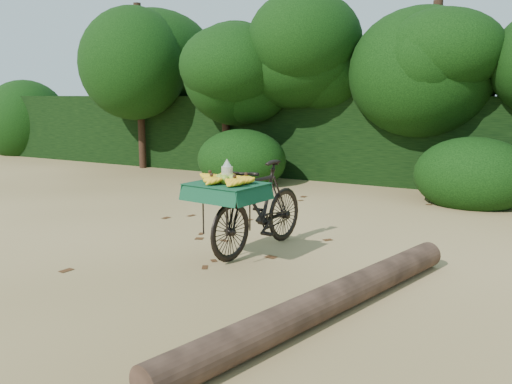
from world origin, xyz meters
The scene contains 7 objects.
ground centered at (0.00, 0.00, 0.00)m, with size 80.00×80.00×0.00m, color tan.
vendor_bicycle centered at (-0.28, 0.16, 0.54)m, with size 0.83×1.86×1.07m.
fallen_log centered at (1.17, -1.23, 0.13)m, with size 0.27×0.27×3.70m, color brown.
hedge_backdrop centered at (0.00, 6.30, 0.90)m, with size 26.00×1.80×1.80m, color black.
tree_row centered at (-0.65, 5.50, 2.00)m, with size 14.50×2.00×4.00m, color black, non-canonical shape.
bush_clumps centered at (0.50, 4.30, 0.45)m, with size 8.80×1.70×0.90m, color black, non-canonical shape.
leaf_litter centered at (0.00, 0.65, 0.01)m, with size 7.00×7.30×0.01m, color #442712, non-canonical shape.
Camera 1 is at (2.75, -5.23, 1.82)m, focal length 38.00 mm.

